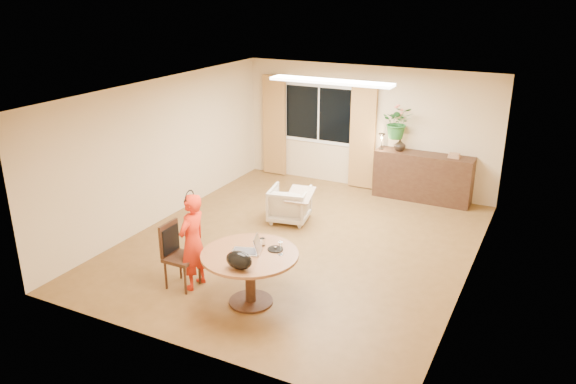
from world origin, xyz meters
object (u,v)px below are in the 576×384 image
at_px(dining_table, 250,264).
at_px(armchair, 290,204).
at_px(dining_chair, 182,256).
at_px(child, 193,242).
at_px(sideboard, 423,177).

relative_size(dining_table, armchair, 1.84).
height_order(dining_chair, child, child).
bearing_deg(sideboard, dining_chair, -113.55).
height_order(dining_table, armchair, dining_table).
bearing_deg(armchair, child, 76.08).
relative_size(dining_table, child, 0.92).
xyz_separation_m(dining_table, armchair, (-0.81, 2.81, -0.26)).
distance_m(child, sideboard, 5.39).
height_order(dining_table, sideboard, sideboard).
height_order(child, sideboard, child).
bearing_deg(sideboard, child, -112.40).
distance_m(armchair, sideboard, 2.91).
bearing_deg(child, dining_table, 90.05).
height_order(child, armchair, child).
bearing_deg(armchair, dining_table, 95.08).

